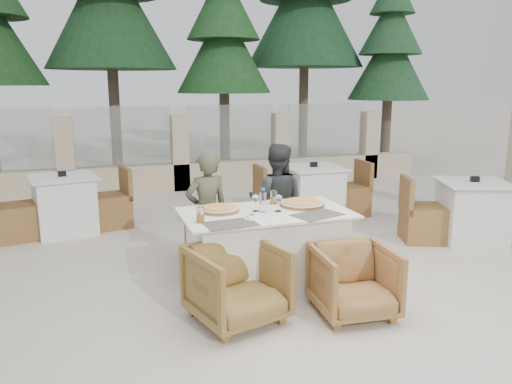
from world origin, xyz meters
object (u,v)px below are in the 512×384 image
object	(u,v)px
bg_table_c	(472,212)
armchair_near_left	(237,284)
armchair_near_right	(354,281)
armchair_far_right	(272,231)
wine_glass_centre	(256,202)
beer_glass_left	(200,215)
wine_glass_near	(278,202)
olive_dish	(252,216)
dining_table	(266,250)
beer_glass_right	(274,197)
pizza_left	(219,209)
armchair_far_left	(211,237)
diner_left	(207,212)
diner_right	(276,202)
bg_table_a	(65,205)
pizza_right	(302,203)
bg_table_b	(313,193)
water_bottle	(263,200)

from	to	relation	value
bg_table_c	armchair_near_left	bearing A→B (deg)	-141.38
armchair_near_right	armchair_far_right	bearing A→B (deg)	98.54
wine_glass_centre	beer_glass_left	bearing A→B (deg)	-158.99
wine_glass_near	armchair_near_left	size ratio (longest dim) A/B	0.25
wine_glass_near	olive_dish	distance (m)	0.37
armchair_far_right	dining_table	bearing A→B (deg)	80.87
wine_glass_centre	wine_glass_near	xyz separation A→B (m)	(0.20, -0.07, 0.00)
armchair_far_right	beer_glass_left	bearing A→B (deg)	60.35
beer_glass_left	beer_glass_right	bearing A→B (deg)	27.83
pizza_left	armchair_far_left	size ratio (longest dim) A/B	0.61
armchair_far_right	bg_table_c	world-z (taller)	bg_table_c
armchair_far_left	armchair_near_left	bearing A→B (deg)	94.80
wine_glass_centre	diner_left	bearing A→B (deg)	119.27
diner_right	bg_table_a	world-z (taller)	diner_right
armchair_near_left	bg_table_c	world-z (taller)	bg_table_c
dining_table	olive_dish	distance (m)	0.49
wine_glass_near	beer_glass_right	distance (m)	0.31
dining_table	wine_glass_centre	distance (m)	0.49
armchair_far_left	armchair_far_right	bearing A→B (deg)	-167.88
pizza_right	bg_table_c	bearing A→B (deg)	10.59
beer_glass_left	bg_table_a	world-z (taller)	beer_glass_left
wine_glass_near	beer_glass_right	bearing A→B (deg)	78.29
pizza_right	armchair_near_left	xyz separation A→B (m)	(-0.88, -0.68, -0.47)
armchair_near_left	wine_glass_near	bearing A→B (deg)	28.02
beer_glass_left	armchair_far_left	bearing A→B (deg)	72.40
wine_glass_near	dining_table	bearing A→B (deg)	167.30
wine_glass_near	beer_glass_right	world-z (taller)	wine_glass_near
pizza_left	bg_table_a	xyz separation A→B (m)	(-1.51, 2.45, -0.41)
wine_glass_centre	bg_table_b	size ratio (longest dim) A/B	0.11
pizza_left	wine_glass_centre	world-z (taller)	wine_glass_centre
wine_glass_near	diner_left	bearing A→B (deg)	128.55
pizza_right	beer_glass_right	size ratio (longest dim) A/B	3.18
armchair_far_left	olive_dish	bearing A→B (deg)	106.52
diner_left	bg_table_b	size ratio (longest dim) A/B	0.78
bg_table_a	armchair_near_left	bearing A→B (deg)	-76.61
bg_table_c	diner_left	bearing A→B (deg)	-161.36
beer_glass_left	armchair_near_right	size ratio (longest dim) A/B	0.21
olive_dish	bg_table_c	distance (m)	3.28
wine_glass_centre	olive_dish	xyz separation A→B (m)	(-0.11, -0.24, -0.07)
olive_dish	wine_glass_centre	bearing A→B (deg)	65.11
pizza_right	diner_right	bearing A→B (deg)	90.98
olive_dish	armchair_far_right	xyz separation A→B (m)	(0.61, 1.13, -0.52)
armchair_far_left	armchair_near_right	size ratio (longest dim) A/B	0.92
armchair_far_right	diner_left	world-z (taller)	diner_left
pizza_right	beer_glass_left	world-z (taller)	beer_glass_left
beer_glass_left	pizza_right	bearing A→B (deg)	14.51
pizza_left	bg_table_b	distance (m)	2.90
bg_table_b	beer_glass_left	bearing A→B (deg)	-131.72
diner_right	water_bottle	bearing A→B (deg)	85.59
armchair_near_right	armchair_far_left	bearing A→B (deg)	121.63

